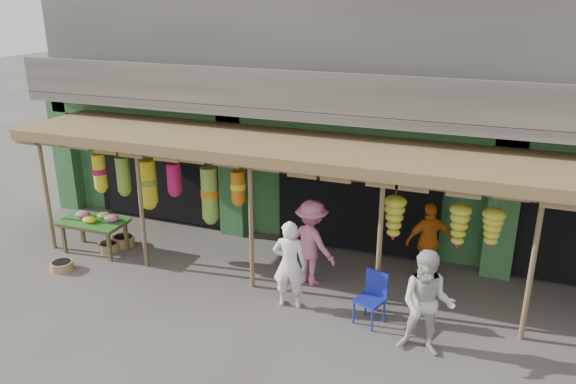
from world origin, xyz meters
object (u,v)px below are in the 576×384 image
(blue_chair, at_px, (372,295))
(person_shopper, at_px, (311,243))
(person_vendor, at_px, (429,241))
(person_front, at_px, (289,264))
(person_right, at_px, (427,304))
(flower_table, at_px, (95,222))

(blue_chair, distance_m, person_shopper, 1.79)
(person_vendor, height_order, person_shopper, person_shopper)
(person_vendor, relative_size, person_shopper, 0.93)
(blue_chair, bearing_deg, person_front, -158.83)
(person_right, relative_size, person_shopper, 1.02)
(person_right, bearing_deg, person_front, 167.01)
(person_shopper, bearing_deg, person_right, 171.64)
(person_right, bearing_deg, person_shopper, 147.29)
(flower_table, relative_size, person_vendor, 0.91)
(flower_table, xyz_separation_m, person_shopper, (5.00, 0.36, 0.16))
(blue_chair, xyz_separation_m, person_vendor, (0.68, 1.99, 0.29))
(person_vendor, bearing_deg, blue_chair, 41.97)
(person_shopper, bearing_deg, person_vendor, -130.19)
(person_front, bearing_deg, blue_chair, 172.11)
(blue_chair, bearing_deg, person_shopper, 166.79)
(person_front, bearing_deg, person_shopper, -104.21)
(person_front, distance_m, person_right, 2.62)
(flower_table, bearing_deg, blue_chair, -6.16)
(blue_chair, xyz_separation_m, person_shopper, (-1.47, 0.96, 0.35))
(person_front, distance_m, person_shopper, 1.00)
(blue_chair, height_order, person_front, person_front)
(blue_chair, height_order, person_vendor, person_vendor)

